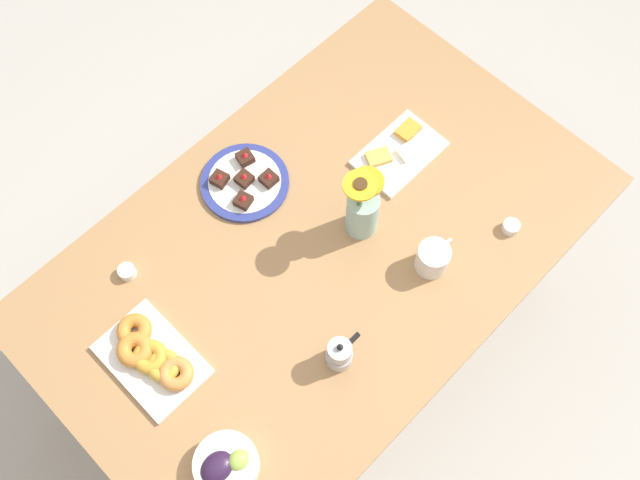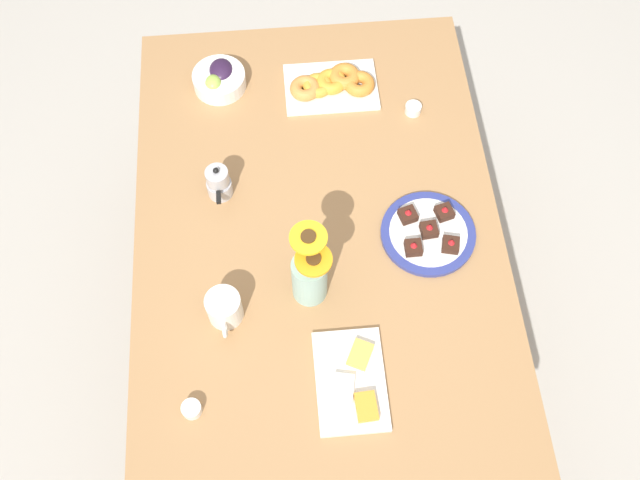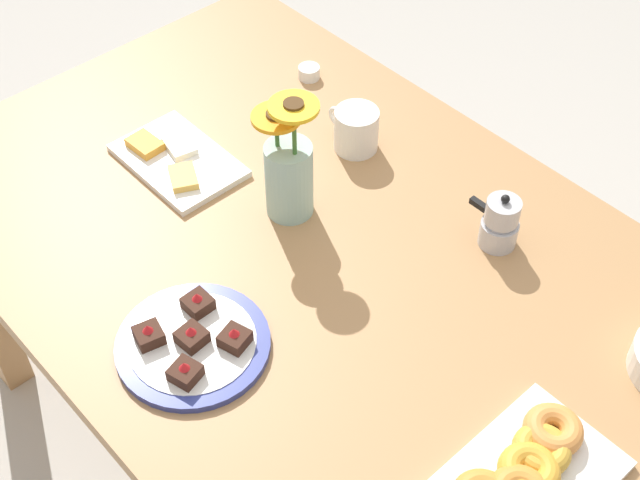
{
  "view_description": "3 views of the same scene",
  "coord_description": "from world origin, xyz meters",
  "px_view_note": "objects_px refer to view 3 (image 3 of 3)",
  "views": [
    {
      "loc": [
        -0.58,
        -0.57,
        2.55
      ],
      "look_at": [
        0.0,
        0.0,
        0.78
      ],
      "focal_mm": 40.0,
      "sensor_mm": 36.0,
      "label": 1
    },
    {
      "loc": [
        0.87,
        -0.08,
        2.45
      ],
      "look_at": [
        0.0,
        0.0,
        0.78
      ],
      "focal_mm": 40.0,
      "sensor_mm": 36.0,
      "label": 2
    },
    {
      "loc": [
        -0.81,
        0.73,
        1.94
      ],
      "look_at": [
        0.0,
        0.0,
        0.78
      ],
      "focal_mm": 50.0,
      "sensor_mm": 36.0,
      "label": 3
    }
  ],
  "objects_px": {
    "dessert_plate": "(193,343)",
    "moka_pot": "(500,223)",
    "flower_vase": "(289,173)",
    "dining_table": "(320,285)",
    "cheese_platter": "(176,160)",
    "croissant_platter": "(525,473)",
    "jam_cup_berry": "(309,72)",
    "coffee_mug": "(356,129)"
  },
  "relations": [
    {
      "from": "croissant_platter",
      "to": "dessert_plate",
      "type": "relative_size",
      "value": 1.1
    },
    {
      "from": "jam_cup_berry",
      "to": "dessert_plate",
      "type": "distance_m",
      "value": 0.77
    },
    {
      "from": "dessert_plate",
      "to": "flower_vase",
      "type": "relative_size",
      "value": 0.96
    },
    {
      "from": "moka_pot",
      "to": "dessert_plate",
      "type": "bearing_deg",
      "value": 71.82
    },
    {
      "from": "cheese_platter",
      "to": "dessert_plate",
      "type": "relative_size",
      "value": 1.01
    },
    {
      "from": "dessert_plate",
      "to": "moka_pot",
      "type": "relative_size",
      "value": 2.17
    },
    {
      "from": "coffee_mug",
      "to": "cheese_platter",
      "type": "bearing_deg",
      "value": 55.82
    },
    {
      "from": "dining_table",
      "to": "jam_cup_berry",
      "type": "bearing_deg",
      "value": -39.69
    },
    {
      "from": "coffee_mug",
      "to": "moka_pot",
      "type": "xyz_separation_m",
      "value": [
        -0.37,
        -0.01,
        0.0
      ]
    },
    {
      "from": "dining_table",
      "to": "flower_vase",
      "type": "height_order",
      "value": "flower_vase"
    },
    {
      "from": "flower_vase",
      "to": "moka_pot",
      "type": "bearing_deg",
      "value": -144.9
    },
    {
      "from": "moka_pot",
      "to": "flower_vase",
      "type": "bearing_deg",
      "value": 35.1
    },
    {
      "from": "croissant_platter",
      "to": "coffee_mug",
      "type": "bearing_deg",
      "value": -25.57
    },
    {
      "from": "croissant_platter",
      "to": "dessert_plate",
      "type": "xyz_separation_m",
      "value": [
        0.52,
        0.21,
        -0.01
      ]
    },
    {
      "from": "jam_cup_berry",
      "to": "dessert_plate",
      "type": "height_order",
      "value": "dessert_plate"
    },
    {
      "from": "dessert_plate",
      "to": "jam_cup_berry",
      "type": "bearing_deg",
      "value": -56.29
    },
    {
      "from": "dining_table",
      "to": "dessert_plate",
      "type": "xyz_separation_m",
      "value": [
        -0.01,
        0.29,
        0.1
      ]
    },
    {
      "from": "flower_vase",
      "to": "cheese_platter",
      "type": "bearing_deg",
      "value": 17.91
    },
    {
      "from": "coffee_mug",
      "to": "cheese_platter",
      "type": "distance_m",
      "value": 0.37
    },
    {
      "from": "coffee_mug",
      "to": "flower_vase",
      "type": "relative_size",
      "value": 0.47
    },
    {
      "from": "dining_table",
      "to": "moka_pot",
      "type": "bearing_deg",
      "value": -126.61
    },
    {
      "from": "croissant_platter",
      "to": "moka_pot",
      "type": "relative_size",
      "value": 2.39
    },
    {
      "from": "dessert_plate",
      "to": "moka_pot",
      "type": "xyz_separation_m",
      "value": [
        -0.18,
        -0.56,
        0.04
      ]
    },
    {
      "from": "cheese_platter",
      "to": "moka_pot",
      "type": "xyz_separation_m",
      "value": [
        -0.57,
        -0.31,
        0.04
      ]
    },
    {
      "from": "coffee_mug",
      "to": "croissant_platter",
      "type": "bearing_deg",
      "value": 154.43
    },
    {
      "from": "coffee_mug",
      "to": "jam_cup_berry",
      "type": "bearing_deg",
      "value": -20.02
    },
    {
      "from": "moka_pot",
      "to": "croissant_platter",
      "type": "bearing_deg",
      "value": 134.54
    },
    {
      "from": "cheese_platter",
      "to": "moka_pot",
      "type": "distance_m",
      "value": 0.65
    },
    {
      "from": "croissant_platter",
      "to": "jam_cup_berry",
      "type": "distance_m",
      "value": 1.04
    },
    {
      "from": "dessert_plate",
      "to": "flower_vase",
      "type": "xyz_separation_m",
      "value": [
        0.14,
        -0.33,
        0.08
      ]
    },
    {
      "from": "cheese_platter",
      "to": "moka_pot",
      "type": "height_order",
      "value": "moka_pot"
    },
    {
      "from": "cheese_platter",
      "to": "flower_vase",
      "type": "xyz_separation_m",
      "value": [
        -0.25,
        -0.08,
        0.08
      ]
    },
    {
      "from": "dining_table",
      "to": "croissant_platter",
      "type": "distance_m",
      "value": 0.55
    },
    {
      "from": "cheese_platter",
      "to": "flower_vase",
      "type": "height_order",
      "value": "flower_vase"
    },
    {
      "from": "dining_table",
      "to": "coffee_mug",
      "type": "bearing_deg",
      "value": -55.75
    },
    {
      "from": "dining_table",
      "to": "croissant_platter",
      "type": "bearing_deg",
      "value": 171.19
    },
    {
      "from": "coffee_mug",
      "to": "dessert_plate",
      "type": "xyz_separation_m",
      "value": [
        -0.19,
        0.55,
        -0.04
      ]
    },
    {
      "from": "dining_table",
      "to": "coffee_mug",
      "type": "relative_size",
      "value": 12.8
    },
    {
      "from": "dining_table",
      "to": "croissant_platter",
      "type": "relative_size",
      "value": 5.62
    },
    {
      "from": "dining_table",
      "to": "cheese_platter",
      "type": "distance_m",
      "value": 0.39
    },
    {
      "from": "croissant_platter",
      "to": "flower_vase",
      "type": "distance_m",
      "value": 0.67
    },
    {
      "from": "cheese_platter",
      "to": "croissant_platter",
      "type": "bearing_deg",
      "value": 177.64
    }
  ]
}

